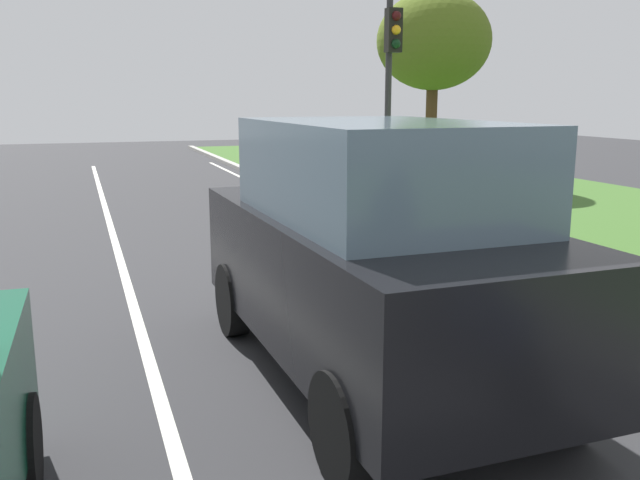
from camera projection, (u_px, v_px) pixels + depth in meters
ground_plane at (169, 262)px, 10.47m from camera, size 60.00×60.00×0.00m
lane_line_center at (122, 266)px, 10.24m from camera, size 0.12×32.00×0.01m
lane_line_right_edge at (384, 245)px, 11.64m from camera, size 0.12×32.00×0.01m
grass_verge_right at (615, 226)px, 13.23m from camera, size 9.00×48.00×0.06m
curb_right at (411, 240)px, 11.79m from camera, size 0.24×48.00×0.12m
car_suv_ahead at (372, 251)px, 5.93m from camera, size 2.04×4.53×2.28m
traffic_light_near_right at (391, 68)px, 14.63m from camera, size 0.32×0.50×4.61m
tree_roadside_far at (434, 42)px, 18.89m from camera, size 3.15×3.15×5.33m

